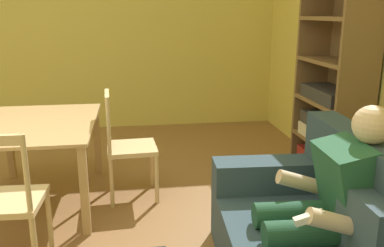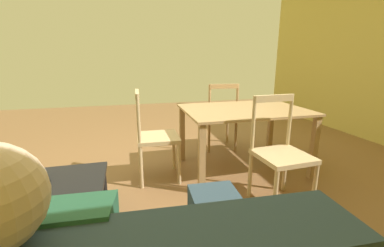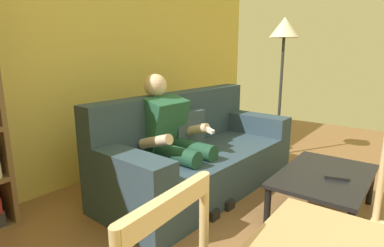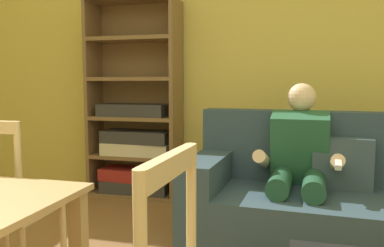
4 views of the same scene
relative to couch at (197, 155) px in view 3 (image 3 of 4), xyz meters
name	(u,v)px [view 3 (image 3 of 4)]	position (x,y,z in m)	size (l,w,h in m)	color
wall_back	(50,50)	(-0.80, 1.09, 1.01)	(6.90, 0.12, 2.68)	#DBC660
couch	(197,155)	(0.00, 0.00, 0.00)	(2.16, 1.00, 0.92)	#2D4251
person_lounging	(174,137)	(-0.31, 0.03, 0.25)	(0.61, 0.90, 1.13)	#23563D
coffee_table	(325,179)	(0.14, -1.18, 0.00)	(0.99, 0.65, 0.36)	black
tv_remote	(337,178)	(0.08, -1.28, 0.05)	(0.05, 0.17, 0.02)	black
floor_lamp	(284,40)	(1.41, -0.28, 1.13)	(0.36, 0.36, 1.73)	black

